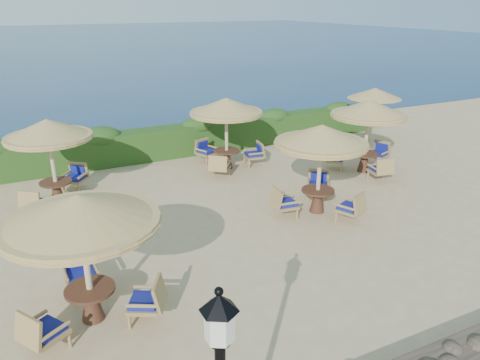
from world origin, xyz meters
TOP-DOWN VIEW (x-y plane):
  - ground at (0.00, 0.00)m, footprint 120.00×120.00m
  - sea at (0.00, 70.00)m, footprint 160.00×160.00m
  - hedge at (0.00, 7.20)m, footprint 18.00×0.90m
  - stone_wall at (0.00, -6.20)m, footprint 15.00×0.65m
  - extra_parasol at (7.80, 5.20)m, footprint 2.30×2.30m
  - cafe_set_0 at (-5.46, -2.06)m, footprint 2.93×2.93m
  - cafe_set_1 at (1.41, 0.16)m, footprint 2.77×2.76m
  - cafe_set_2 at (-5.41, 4.28)m, footprint 2.56×2.64m
  - cafe_set_3 at (0.64, 4.88)m, footprint 2.77×2.76m
  - cafe_set_4 at (4.99, 2.33)m, footprint 2.78×2.78m

SIDE VIEW (x-z plane):
  - ground at x=0.00m, z-range 0.00..0.00m
  - sea at x=0.00m, z-range 0.00..0.00m
  - stone_wall at x=0.00m, z-range 0.00..0.44m
  - hedge at x=0.00m, z-range 0.00..1.20m
  - cafe_set_3 at x=0.64m, z-range 0.55..3.21m
  - cafe_set_1 at x=1.41m, z-range 0.56..3.21m
  - cafe_set_4 at x=4.99m, z-range 0.56..3.21m
  - cafe_set_0 at x=-5.46m, z-range 0.61..3.27m
  - cafe_set_2 at x=-5.41m, z-range 0.63..3.29m
  - extra_parasol at x=7.80m, z-range 0.97..3.37m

